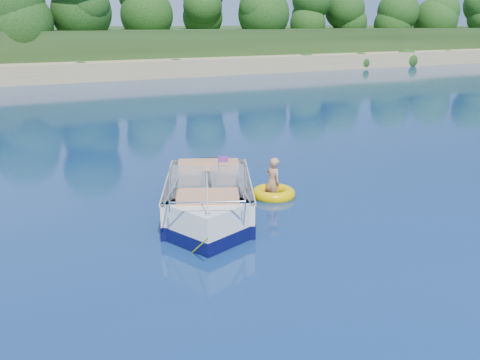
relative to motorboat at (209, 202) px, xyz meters
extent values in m
plane|color=#091D3F|center=(2.88, -1.10, -0.39)|extent=(160.00, 160.00, 0.00)
cube|color=#958057|center=(2.88, 36.90, 0.11)|extent=(170.00, 8.00, 2.00)
cube|color=black|center=(2.88, 63.90, 0.61)|extent=(170.00, 56.00, 6.00)
cylinder|color=black|center=(2.88, 40.90, 2.91)|extent=(0.44, 0.44, 3.60)
cylinder|color=black|center=(22.88, 38.90, 2.41)|extent=(0.44, 0.44, 2.60)
sphere|color=black|center=(22.88, 38.90, 4.88)|extent=(4.29, 4.29, 4.29)
cylinder|color=black|center=(50.88, 40.40, 2.61)|extent=(0.44, 0.44, 3.00)
sphere|color=black|center=(50.88, 40.40, 5.46)|extent=(4.95, 4.95, 4.95)
cube|color=silver|center=(0.17, 0.37, -0.07)|extent=(3.57, 4.49, 1.10)
cube|color=silver|center=(-0.62, -1.34, -0.07)|extent=(1.91, 1.91, 1.10)
cube|color=#090A36|center=(0.17, 0.37, -0.22)|extent=(3.62, 4.54, 0.32)
cube|color=#090A36|center=(-0.62, -1.34, -0.22)|extent=(1.95, 1.95, 0.32)
cube|color=tan|center=(0.30, 0.65, 0.24)|extent=(2.69, 3.23, 0.11)
cube|color=silver|center=(0.17, 0.37, 0.45)|extent=(3.61, 4.51, 0.06)
cube|color=black|center=(1.08, 2.34, -0.02)|extent=(0.68, 0.58, 0.95)
cube|color=#8C9EA5|center=(-0.57, -0.11, 0.76)|extent=(0.84, 0.68, 0.51)
cube|color=#8C9EA5|center=(0.29, -0.50, 0.76)|extent=(0.87, 0.50, 0.51)
cube|color=tan|center=(-0.37, 0.32, 0.49)|extent=(0.77, 0.77, 0.42)
cube|color=tan|center=(0.49, -0.07, 0.49)|extent=(0.77, 0.77, 0.42)
cube|color=tan|center=(0.61, 1.32, 0.49)|extent=(1.73, 1.21, 0.40)
cube|color=tan|center=(-0.53, -1.16, 0.46)|extent=(1.59, 1.30, 0.36)
cylinder|color=silver|center=(-0.95, -2.07, 0.93)|extent=(0.04, 0.04, 0.89)
cube|color=red|center=(0.20, -0.46, 1.18)|extent=(0.22, 0.11, 0.15)
cube|color=silver|center=(-0.97, -2.12, 0.52)|extent=(0.12, 0.10, 0.05)
cylinder|color=yellow|center=(-1.27, -2.39, -0.02)|extent=(0.12, 1.13, 0.80)
torus|color=#EEBE00|center=(2.28, 0.61, -0.31)|extent=(1.59, 1.59, 0.33)
torus|color=red|center=(2.28, 0.61, -0.29)|extent=(1.31, 1.31, 0.11)
imported|color=tan|center=(2.27, 0.69, -0.39)|extent=(0.49, 0.84, 1.55)
camera|label=1|loc=(-5.18, -11.65, 4.34)|focal=40.00mm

